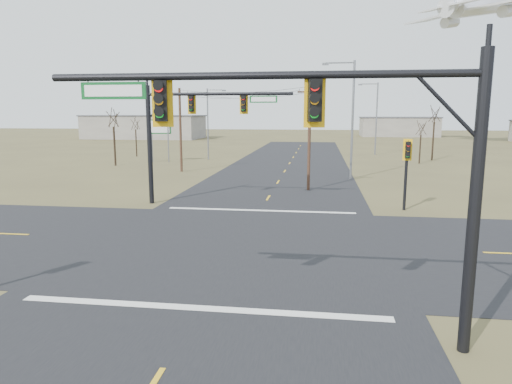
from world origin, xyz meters
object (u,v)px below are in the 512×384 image
mast_arm_far (189,120)px  utility_pole_near (309,136)px  pedestal_signal_ne (407,159)px  bare_tree_c (421,128)px  bare_tree_d (435,114)px  bare_tree_b (135,123)px  mast_arm_near (331,136)px  highway_sign (160,132)px  bare_tree_a (113,117)px  streetlight_b (375,115)px  streetlight_a (350,113)px  utility_pole_far (180,129)px  streetlight_c (209,120)px

mast_arm_far → utility_pole_near: bearing=38.2°
pedestal_signal_ne → bare_tree_c: bare_tree_c is taller
mast_arm_far → bare_tree_d: mast_arm_far is taller
bare_tree_b → mast_arm_near: bearing=-62.7°
highway_sign → bare_tree_a: 6.43m
mast_arm_far → bare_tree_b: bearing=114.6°
bare_tree_d → streetlight_b: bearing=132.4°
utility_pole_near → bare_tree_d: (15.74, 26.64, 1.73)m
highway_sign → pedestal_signal_ne: bearing=-59.0°
pedestal_signal_ne → utility_pole_near: size_ratio=0.54×
streetlight_a → bare_tree_c: (9.62, 15.05, -1.70)m
pedestal_signal_ne → bare_tree_d: size_ratio=0.60×
streetlight_a → bare_tree_a: 27.98m
mast_arm_far → pedestal_signal_ne: 14.38m
highway_sign → bare_tree_b: bare_tree_b is taller
utility_pole_near → utility_pole_far: utility_pole_far is taller
highway_sign → utility_pole_far: bearing=-71.7°
streetlight_c → bare_tree_d: size_ratio=1.24×
streetlight_a → bare_tree_b: size_ratio=1.83×
bare_tree_c → bare_tree_b: bearing=173.5°
bare_tree_d → streetlight_a: bearing=-121.9°
highway_sign → mast_arm_near: bearing=-78.4°
streetlight_c → bare_tree_c: streetlight_c is taller
utility_pole_near → bare_tree_d: 31.00m
highway_sign → streetlight_c: 7.05m
bare_tree_a → bare_tree_c: size_ratio=1.28×
bare_tree_a → bare_tree_c: bare_tree_a is taller
pedestal_signal_ne → bare_tree_a: size_ratio=0.63×
pedestal_signal_ne → utility_pole_far: 26.62m
utility_pole_near → streetlight_c: bearing=120.4°
utility_pole_near → highway_sign: utility_pole_near is taller
utility_pole_near → bare_tree_c: size_ratio=1.49×
highway_sign → bare_tree_c: 32.71m
mast_arm_far → utility_pole_far: size_ratio=1.13×
streetlight_b → bare_tree_a: bearing=-147.2°
streetlight_b → bare_tree_d: bearing=-45.8°
utility_pole_near → bare_tree_b: 36.85m
highway_sign → streetlight_a: streetlight_a is taller
pedestal_signal_ne → bare_tree_b: (-31.86, 33.59, 1.45)m
mast_arm_far → highway_sign: 28.87m
bare_tree_a → bare_tree_b: bare_tree_a is taller
bare_tree_b → bare_tree_c: size_ratio=1.05×
highway_sign → utility_pole_near: bearing=-58.3°
streetlight_c → bare_tree_c: bearing=-20.4°
mast_arm_near → mast_arm_far: (-8.96, 18.09, 0.16)m
utility_pole_near → streetlight_c: size_ratio=0.89×
streetlight_a → streetlight_c: size_ratio=1.16×
mast_arm_near → highway_sign: (-20.49, 44.49, -1.69)m
pedestal_signal_ne → bare_tree_b: bearing=141.8°
utility_pole_far → bare_tree_d: size_ratio=1.15×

